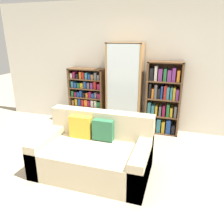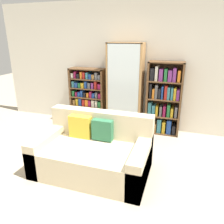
% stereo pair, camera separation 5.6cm
% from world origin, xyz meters
% --- Properties ---
extents(ground_plane, '(16.00, 16.00, 0.00)m').
position_xyz_m(ground_plane, '(0.00, 0.00, 0.00)').
color(ground_plane, tan).
extents(wall_back, '(6.26, 0.06, 2.70)m').
position_xyz_m(wall_back, '(0.00, 2.33, 1.35)').
color(wall_back, silver).
rests_on(wall_back, ground).
extents(couch, '(1.69, 0.99, 0.87)m').
position_xyz_m(couch, '(-0.02, 0.37, 0.30)').
color(couch, beige).
rests_on(couch, ground).
extents(bookshelf_left, '(0.82, 0.32, 1.31)m').
position_xyz_m(bookshelf_left, '(-0.88, 2.12, 0.63)').
color(bookshelf_left, brown).
rests_on(bookshelf_left, ground).
extents(display_cabinet, '(0.74, 0.36, 1.87)m').
position_xyz_m(display_cabinet, '(0.00, 2.11, 0.94)').
color(display_cabinet, '#AD7F4C').
rests_on(display_cabinet, ground).
extents(bookshelf_right, '(0.71, 0.32, 1.52)m').
position_xyz_m(bookshelf_right, '(0.83, 2.12, 0.73)').
color(bookshelf_right, brown).
rests_on(bookshelf_right, ground).
extents(wine_bottle, '(0.09, 0.09, 0.34)m').
position_xyz_m(wine_bottle, '(0.68, 1.54, 0.14)').
color(wine_bottle, black).
rests_on(wine_bottle, ground).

